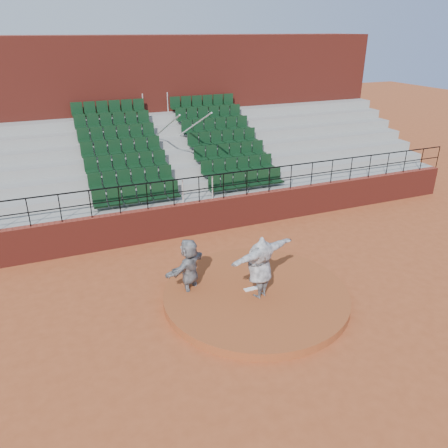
# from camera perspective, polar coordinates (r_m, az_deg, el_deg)

# --- Properties ---
(ground) EXTENTS (90.00, 90.00, 0.00)m
(ground) POSITION_cam_1_polar(r_m,az_deg,el_deg) (13.27, 4.15, -9.65)
(ground) COLOR #9A4622
(ground) RESTS_ON ground
(pitchers_mound) EXTENTS (5.50, 5.50, 0.25)m
(pitchers_mound) POSITION_cam_1_polar(r_m,az_deg,el_deg) (13.20, 4.17, -9.20)
(pitchers_mound) COLOR brown
(pitchers_mound) RESTS_ON ground
(pitching_rubber) EXTENTS (0.60, 0.15, 0.03)m
(pitching_rubber) POSITION_cam_1_polar(r_m,az_deg,el_deg) (13.24, 3.90, -8.37)
(pitching_rubber) COLOR white
(pitching_rubber) RESTS_ON pitchers_mound
(boundary_wall) EXTENTS (24.00, 0.30, 1.30)m
(boundary_wall) POSITION_cam_1_polar(r_m,az_deg,el_deg) (17.03, -3.19, 0.89)
(boundary_wall) COLOR maroon
(boundary_wall) RESTS_ON ground
(wall_railing) EXTENTS (24.04, 0.05, 1.03)m
(wall_railing) POSITION_cam_1_polar(r_m,az_deg,el_deg) (16.54, -3.30, 5.28)
(wall_railing) COLOR black
(wall_railing) RESTS_ON boundary_wall
(seating_deck) EXTENTS (24.00, 5.97, 4.63)m
(seating_deck) POSITION_cam_1_polar(r_m,az_deg,el_deg) (20.04, -6.72, 6.79)
(seating_deck) COLOR gray
(seating_deck) RESTS_ON ground
(press_box_facade) EXTENTS (24.00, 3.00, 7.10)m
(press_box_facade) POSITION_cam_1_polar(r_m,az_deg,el_deg) (23.29, -9.77, 14.40)
(press_box_facade) COLOR maroon
(press_box_facade) RESTS_ON ground
(pitcher) EXTENTS (2.43, 1.38, 1.91)m
(pitcher) POSITION_cam_1_polar(r_m,az_deg,el_deg) (12.46, 4.73, -5.61)
(pitcher) COLOR black
(pitcher) RESTS_ON pitchers_mound
(fielder) EXTENTS (1.71, 1.47, 1.85)m
(fielder) POSITION_cam_1_polar(r_m,az_deg,el_deg) (12.96, -4.58, -5.75)
(fielder) COLOR black
(fielder) RESTS_ON ground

